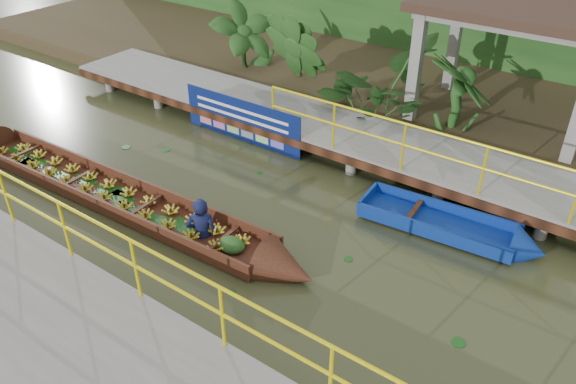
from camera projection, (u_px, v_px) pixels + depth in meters
The scene contains 10 objects.
ground at pixel (236, 215), 10.93m from camera, with size 80.00×80.00×0.00m, color #31371B.
land_strip at pixel (406, 85), 15.94m from camera, with size 30.00×8.00×0.45m, color #372D1B.
far_dock at pixel (331, 129), 13.01m from camera, with size 16.00×2.06×1.66m.
near_dock at pixel (89, 370), 7.40m from camera, with size 18.00×2.40×1.73m.
pavilion at pixel (521, 21), 12.26m from camera, with size 4.40×3.00×3.00m.
foliage_backdrop at pixel (449, 3), 16.70m from camera, with size 30.00×0.80×4.00m, color #183F14.
vendor_boat at pixel (122, 195), 11.14m from camera, with size 9.53×1.30×1.99m.
moored_blue_boat at pixel (481, 236), 10.12m from camera, with size 3.44×1.15×0.80m.
blue_banner at pixel (242, 120), 13.25m from camera, with size 3.37×0.04×1.05m.
tropical_plants at pixel (451, 84), 12.79m from camera, with size 14.60×1.60×1.99m.
Camera 1 is at (6.02, -6.70, 6.28)m, focal length 35.00 mm.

